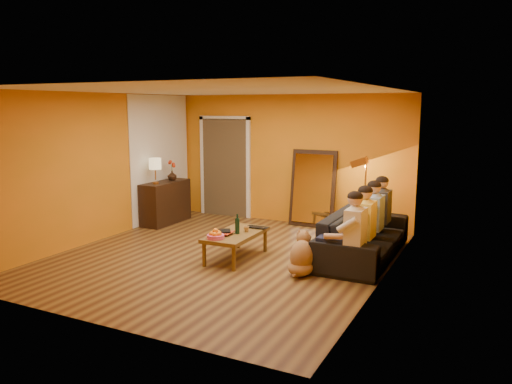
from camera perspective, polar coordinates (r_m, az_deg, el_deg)
The scene contains 27 objects.
room_shell at distance 8.03m, azimuth -2.65°, elevation 2.16°, with size 5.00×5.50×2.60m.
white_accent at distance 10.54m, azimuth -10.86°, elevation 3.81°, with size 0.02×1.90×2.58m, color white.
doorway_recess at distance 10.92m, azimuth -3.25°, elevation 2.85°, with size 1.06×0.30×2.10m, color #3F2D19.
door_jamb_left at distance 11.11m, azimuth -6.11°, elevation 2.93°, with size 0.08×0.06×2.20m, color white.
door_jamb_right at distance 10.54m, azimuth -0.88°, elevation 2.62°, with size 0.08×0.06×2.20m, color white.
door_header at distance 10.74m, azimuth -3.62°, elevation 8.46°, with size 1.22×0.06×0.08m, color white.
mirror_frame at distance 9.93m, azimuth 6.53°, elevation 0.42°, with size 0.92×0.06×1.52m, color black.
mirror_glass at distance 9.89m, azimuth 6.45°, elevation 0.38°, with size 0.78×0.02×1.36m, color white.
sideboard at distance 10.36m, azimuth -10.29°, elevation -1.17°, with size 0.44×1.18×0.85m, color black.
table_lamp at distance 10.02m, azimuth -11.44°, elevation 2.37°, with size 0.24×0.24×0.51m, color beige, non-canonical shape.
sofa at distance 8.07m, azimuth 12.22°, elevation -4.85°, with size 0.96×2.44×0.71m, color black.
coffee_table at distance 7.86m, azimuth -2.28°, elevation -6.14°, with size 0.62×1.22×0.42m, color brown, non-canonical shape.
floor_lamp at distance 9.12m, azimuth 12.33°, elevation -0.83°, with size 0.30×0.24×1.44m, color #AB7332, non-canonical shape.
dog at distance 7.13m, azimuth 5.28°, elevation -6.93°, with size 0.35×0.54×0.64m, color #A07748, non-canonical shape.
person_far_left at distance 7.04m, azimuth 11.29°, elevation -4.85°, with size 0.70×0.44×1.22m, color silver, non-canonical shape.
person_mid_left at distance 7.56m, azimuth 12.39°, elevation -3.88°, with size 0.70×0.44×1.22m, color #FBDC53, non-canonical shape.
person_mid_right at distance 8.08m, azimuth 13.35°, elevation -3.03°, with size 0.70×0.44×1.22m, color #91B0E1, non-canonical shape.
person_far_right at distance 8.60m, azimuth 14.20°, elevation -2.29°, with size 0.70×0.44×1.22m, color #333438, non-canonical shape.
fruit_bowl at distance 7.45m, azimuth -4.64°, elevation -4.74°, with size 0.26×0.26×0.16m, color #DD4E86, non-canonical shape.
wine_bottle at distance 7.70m, azimuth -2.15°, elevation -3.67°, with size 0.07×0.07×0.31m, color black.
tumbler at distance 7.84m, azimuth -1.10°, elevation -4.27°, with size 0.09×0.09×0.08m, color #B27F3F.
laptop at distance 8.02m, azimuth 0.04°, elevation -4.15°, with size 0.36×0.23×0.03m, color black.
book_lower at distance 7.72m, azimuth -4.19°, elevation -4.76°, with size 0.17×0.23×0.02m, color black.
book_mid at distance 7.72m, azimuth -4.09°, elevation -4.60°, with size 0.19×0.26×0.02m, color red.
book_upper at distance 7.70m, azimuth -4.23°, elevation -4.48°, with size 0.17×0.23×0.02m, color black.
vase at distance 10.47m, azimuth -9.57°, elevation 1.88°, with size 0.19×0.19×0.20m, color black.
flowers at distance 10.44m, azimuth -9.60°, elevation 3.14°, with size 0.17×0.17×0.42m, color red, non-canonical shape.
Camera 1 is at (3.88, -6.58, 2.36)m, focal length 35.00 mm.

